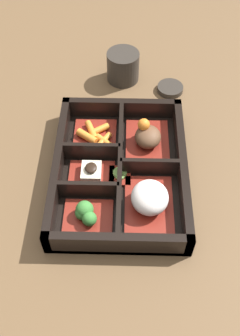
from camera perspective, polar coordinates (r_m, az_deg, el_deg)
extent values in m
plane|color=brown|center=(0.73, 0.00, -1.19)|extent=(3.00, 3.00, 0.00)
cube|color=black|center=(0.73, 0.00, -0.96)|extent=(0.32, 0.24, 0.01)
cube|color=black|center=(0.73, -8.93, 0.16)|extent=(0.32, 0.01, 0.05)
cube|color=black|center=(0.72, 8.97, -0.17)|extent=(0.32, 0.01, 0.05)
cube|color=black|center=(0.82, 0.25, 8.47)|extent=(0.01, 0.24, 0.05)
cube|color=black|center=(0.63, -0.33, -10.96)|extent=(0.01, 0.24, 0.05)
cube|color=black|center=(0.71, 0.00, 0.00)|extent=(0.29, 0.01, 0.05)
cube|color=black|center=(0.74, -4.04, 2.18)|extent=(0.01, 0.11, 0.05)
cube|color=black|center=(0.69, -4.52, -3.39)|extent=(0.01, 0.11, 0.05)
cube|color=black|center=(0.72, 4.23, -0.08)|extent=(0.01, 0.11, 0.05)
cube|color=maroon|center=(0.77, 3.98, 3.57)|extent=(0.12, 0.08, 0.01)
ellipsoid|color=brown|center=(0.76, 4.07, 4.54)|extent=(0.06, 0.05, 0.03)
sphere|color=orange|center=(0.75, 3.47, 6.31)|extent=(0.02, 0.02, 0.02)
cube|color=maroon|center=(0.69, 4.21, -5.46)|extent=(0.12, 0.08, 0.01)
ellipsoid|color=silver|center=(0.66, 4.34, -4.29)|extent=(0.07, 0.06, 0.05)
cube|color=maroon|center=(0.78, -3.65, 4.65)|extent=(0.09, 0.08, 0.01)
cylinder|color=orange|center=(0.78, -2.91, 5.64)|extent=(0.03, 0.04, 0.01)
cylinder|color=orange|center=(0.77, -4.80, 4.56)|extent=(0.04, 0.05, 0.02)
cylinder|color=orange|center=(0.76, -2.40, 3.99)|extent=(0.04, 0.03, 0.01)
cylinder|color=orange|center=(0.76, -2.26, 3.87)|extent=(0.04, 0.04, 0.01)
cylinder|color=orange|center=(0.78, -4.18, 5.48)|extent=(0.05, 0.03, 0.01)
cube|color=maroon|center=(0.72, -4.13, -1.10)|extent=(0.07, 0.08, 0.01)
cube|color=beige|center=(0.71, -4.18, -0.58)|extent=(0.04, 0.04, 0.02)
ellipsoid|color=black|center=(0.70, -4.24, 0.03)|extent=(0.02, 0.02, 0.01)
cube|color=maroon|center=(0.67, -4.65, -7.17)|extent=(0.07, 0.08, 0.01)
sphere|color=#387A33|center=(0.65, -4.48, -7.35)|extent=(0.03, 0.03, 0.03)
sphere|color=#387A33|center=(0.66, -5.56, -6.51)|extent=(0.02, 0.02, 0.02)
sphere|color=#387A33|center=(0.66, -5.16, -6.03)|extent=(0.03, 0.03, 0.03)
cube|color=maroon|center=(0.72, -0.02, -1.15)|extent=(0.04, 0.04, 0.01)
cylinder|color=#75A84C|center=(0.71, -0.42, -1.08)|extent=(0.02, 0.02, 0.01)
cylinder|color=#75A84C|center=(0.72, -0.32, -0.70)|extent=(0.03, 0.03, 0.01)
cylinder|color=#2D2823|center=(0.91, 0.47, 14.52)|extent=(0.07, 0.07, 0.07)
cylinder|color=#597A38|center=(0.89, 0.48, 16.05)|extent=(0.06, 0.06, 0.01)
cylinder|color=#2D2823|center=(0.90, 7.29, 11.37)|extent=(0.06, 0.06, 0.01)
cylinder|color=black|center=(0.90, 7.31, 11.57)|extent=(0.04, 0.04, 0.00)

